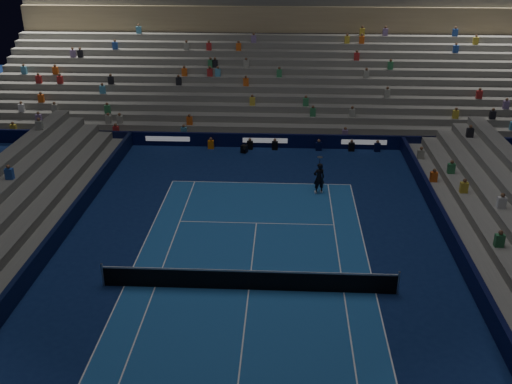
{
  "coord_description": "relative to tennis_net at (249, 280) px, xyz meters",
  "views": [
    {
      "loc": [
        1.47,
        -21.99,
        14.42
      ],
      "look_at": [
        0.0,
        6.0,
        2.0
      ],
      "focal_mm": 41.96,
      "sensor_mm": 36.0,
      "label": 1
    }
  ],
  "objects": [
    {
      "name": "grandstand_main",
      "position": [
        0.0,
        27.9,
        2.87
      ],
      "size": [
        44.0,
        15.2,
        11.2
      ],
      "color": "slate",
      "rests_on": "ground"
    },
    {
      "name": "sponsor_barrier_far",
      "position": [
        0.0,
        18.5,
        -0.0
      ],
      "size": [
        44.0,
        0.25,
        1.0
      ],
      "primitive_type": "cube",
      "color": "black",
      "rests_on": "ground"
    },
    {
      "name": "broadcast_camera",
      "position": [
        -1.42,
        17.3,
        -0.23
      ],
      "size": [
        0.52,
        0.89,
        0.52
      ],
      "color": "black",
      "rests_on": "ground"
    },
    {
      "name": "sponsor_barrier_west",
      "position": [
        -9.7,
        0.0,
        -0.0
      ],
      "size": [
        0.25,
        37.0,
        1.0
      ],
      "primitive_type": "cube",
      "color": "black",
      "rests_on": "ground"
    },
    {
      "name": "tennis_player",
      "position": [
        3.48,
        10.61,
        0.43
      ],
      "size": [
        0.78,
        0.63,
        1.87
      ],
      "primitive_type": "imported",
      "rotation": [
        0.0,
        0.0,
        3.44
      ],
      "color": "black",
      "rests_on": "ground"
    },
    {
      "name": "tennis_net",
      "position": [
        0.0,
        0.0,
        0.0
      ],
      "size": [
        12.9,
        0.1,
        1.1
      ],
      "color": "#B2B2B7",
      "rests_on": "ground"
    },
    {
      "name": "ground",
      "position": [
        0.0,
        0.0,
        -0.5
      ],
      "size": [
        90.0,
        90.0,
        0.0
      ],
      "primitive_type": "plane",
      "color": "#0C1C4A",
      "rests_on": "ground"
    },
    {
      "name": "sponsor_barrier_east",
      "position": [
        9.7,
        0.0,
        -0.0
      ],
      "size": [
        0.25,
        37.0,
        1.0
      ],
      "primitive_type": "cube",
      "color": "black",
      "rests_on": "ground"
    },
    {
      "name": "court_surface",
      "position": [
        0.0,
        0.0,
        -0.5
      ],
      "size": [
        10.97,
        23.77,
        0.01
      ],
      "primitive_type": "cube",
      "color": "#1B5197",
      "rests_on": "ground"
    }
  ]
}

